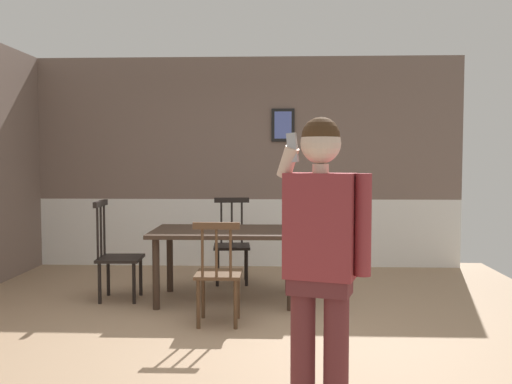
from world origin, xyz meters
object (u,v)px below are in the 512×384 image
dining_table (226,238)px  chair_by_doorway (116,254)px  chair_at_table_head (218,273)px  person_figure (321,250)px  chair_near_window (232,243)px

dining_table → chair_by_doorway: 1.16m
chair_at_table_head → person_figure: 2.05m
chair_near_window → chair_by_doorway: chair_by_doorway is taller
chair_by_doorway → person_figure: person_figure is taller
chair_by_doorway → chair_at_table_head: bearing=51.1°
dining_table → chair_at_table_head: size_ratio=1.64×
chair_at_table_head → dining_table: bearing=90.3°
chair_near_window → chair_at_table_head: bearing=86.0°
chair_by_doorway → chair_at_table_head: (1.16, -0.84, -0.02)m
dining_table → chair_at_table_head: (0.01, -0.86, -0.19)m
dining_table → chair_by_doorway: (-1.15, -0.01, -0.17)m
chair_near_window → person_figure: (0.79, -3.55, 0.51)m
chair_near_window → chair_by_doorway: (-1.13, -0.88, 0.01)m
person_figure → chair_by_doorway: bearing=-37.4°
dining_table → chair_at_table_head: 0.88m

